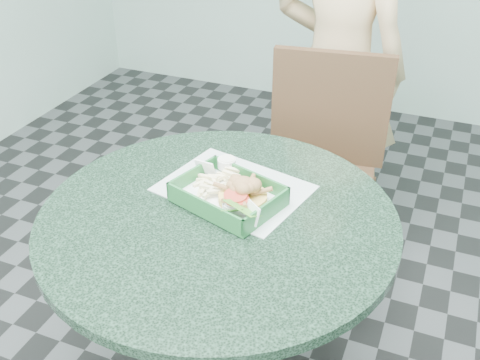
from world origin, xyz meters
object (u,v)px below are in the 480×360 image
at_px(food_basket, 228,204).
at_px(crab_sandwich, 244,194).
at_px(diner_person, 338,61).
at_px(dining_chair, 319,159).
at_px(cafe_table, 219,268).
at_px(sauce_ramekin, 213,170).

height_order(food_basket, crab_sandwich, crab_sandwich).
bearing_deg(crab_sandwich, diner_person, 89.96).
distance_m(dining_chair, food_basket, 0.77).
height_order(dining_chair, crab_sandwich, dining_chair).
distance_m(dining_chair, diner_person, 0.44).
bearing_deg(dining_chair, diner_person, 87.33).
relative_size(dining_chair, crab_sandwich, 7.12).
bearing_deg(dining_chair, cafe_table, -103.78).
bearing_deg(dining_chair, crab_sandwich, -100.76).
relative_size(dining_chair, food_basket, 3.47).
xyz_separation_m(cafe_table, diner_person, (0.05, 1.11, 0.24)).
height_order(cafe_table, crab_sandwich, crab_sandwich).
bearing_deg(food_basket, crab_sandwich, 21.51).
bearing_deg(sauce_ramekin, dining_chair, 75.67).
xyz_separation_m(diner_person, food_basket, (-0.04, -1.06, -0.05)).
bearing_deg(diner_person, sauce_ramekin, 89.89).
xyz_separation_m(crab_sandwich, sauce_ramekin, (-0.13, 0.08, -0.00)).
bearing_deg(diner_person, food_basket, 95.41).
bearing_deg(cafe_table, food_basket, 84.01).
height_order(diner_person, food_basket, diner_person).
xyz_separation_m(dining_chair, food_basket, (-0.07, -0.73, 0.23)).
distance_m(diner_person, food_basket, 1.06).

